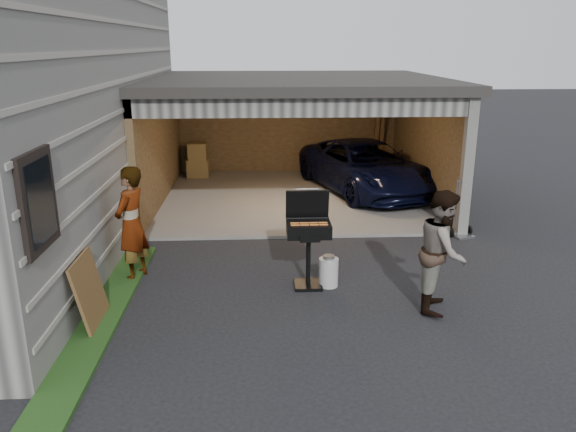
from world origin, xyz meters
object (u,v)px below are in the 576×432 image
object	(u,v)px
man	(443,251)
minivan	(365,169)
propane_tank	(328,272)
plywood_panel	(90,292)
hand_truck	(462,226)
bbq_grill	(308,232)
woman	(131,224)

from	to	relation	value
man	minivan	bearing A→B (deg)	19.96
propane_tank	plywood_panel	bearing A→B (deg)	-161.34
hand_truck	plywood_panel	bearing A→B (deg)	-170.15
bbq_grill	plywood_panel	xyz separation A→B (m)	(-3.00, -1.15, -0.40)
bbq_grill	plywood_panel	distance (m)	3.24
minivan	plywood_panel	distance (m)	8.35
man	hand_truck	size ratio (longest dim) A/B	1.52
woman	bbq_grill	world-z (taller)	woman
minivan	man	xyz separation A→B (m)	(-0.10, -6.48, 0.24)
woman	hand_truck	xyz separation A→B (m)	(5.98, 1.75, -0.70)
woman	man	bearing A→B (deg)	93.21
hand_truck	propane_tank	bearing A→B (deg)	-160.95
bbq_grill	hand_truck	distance (m)	3.94
woman	plywood_panel	xyz separation A→B (m)	(-0.24, -1.58, -0.44)
woman	plywood_panel	bearing A→B (deg)	10.50
bbq_grill	minivan	bearing A→B (deg)	71.26
woman	bbq_grill	xyz separation A→B (m)	(2.76, -0.43, -0.04)
propane_tank	hand_truck	bearing A→B (deg)	37.40
woman	propane_tank	size ratio (longest dim) A/B	4.07
minivan	bbq_grill	bearing A→B (deg)	-125.51
man	plywood_panel	bearing A→B (deg)	114.19
propane_tank	hand_truck	xyz separation A→B (m)	(2.89, 2.21, -0.01)
man	propane_tank	size ratio (longest dim) A/B	3.84
propane_tank	plywood_panel	size ratio (longest dim) A/B	0.46
man	plywood_panel	distance (m)	4.83
woman	propane_tank	distance (m)	3.19
hand_truck	minivan	bearing A→B (deg)	92.55
woman	plywood_panel	size ratio (longest dim) A/B	1.87
man	hand_truck	bearing A→B (deg)	-3.92
man	bbq_grill	world-z (taller)	man
propane_tank	bbq_grill	bearing A→B (deg)	175.04
minivan	hand_truck	size ratio (longest dim) A/B	3.94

